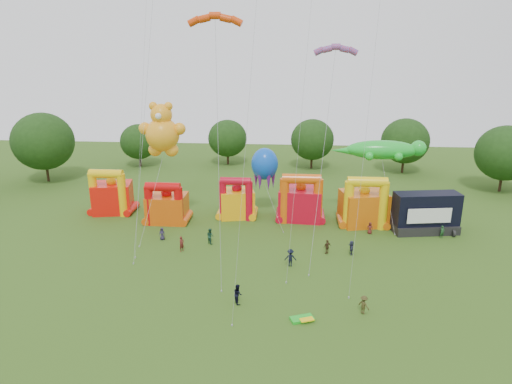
# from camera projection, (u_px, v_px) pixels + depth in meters

# --- Properties ---
(ground) EXTENTS (160.00, 160.00, 0.00)m
(ground) POSITION_uv_depth(u_px,v_px,m) (233.00, 349.00, 35.55)
(ground) COLOR #345718
(ground) RESTS_ON ground
(tree_ring) EXTENTS (126.69, 128.82, 12.07)m
(tree_ring) POSITION_uv_depth(u_px,v_px,m) (217.00, 273.00, 34.36)
(tree_ring) COLOR #352314
(tree_ring) RESTS_ON ground
(bouncy_castle_0) EXTENTS (5.92, 5.10, 6.66)m
(bouncy_castle_0) POSITION_uv_depth(u_px,v_px,m) (112.00, 196.00, 64.49)
(bouncy_castle_0) COLOR red
(bouncy_castle_0) RESTS_ON ground
(bouncy_castle_1) EXTENTS (5.12, 4.12, 5.88)m
(bouncy_castle_1) POSITION_uv_depth(u_px,v_px,m) (167.00, 206.00, 61.05)
(bouncy_castle_1) COLOR #D54E0B
(bouncy_castle_1) RESTS_ON ground
(bouncy_castle_2) EXTENTS (5.23, 4.52, 6.02)m
(bouncy_castle_2) POSITION_uv_depth(u_px,v_px,m) (237.00, 201.00, 62.79)
(bouncy_castle_2) COLOR #FFAA0D
(bouncy_castle_2) RESTS_ON ground
(bouncy_castle_3) EXTENTS (6.05, 5.01, 6.79)m
(bouncy_castle_3) POSITION_uv_depth(u_px,v_px,m) (301.00, 202.00, 61.84)
(bouncy_castle_3) COLOR red
(bouncy_castle_3) RESTS_ON ground
(bouncy_castle_4) EXTENTS (6.49, 5.65, 6.95)m
(bouncy_castle_4) POSITION_uv_depth(u_px,v_px,m) (364.00, 206.00, 59.97)
(bouncy_castle_4) COLOR #D35D0B
(bouncy_castle_4) RESTS_ON ground
(stage_trailer) EXTENTS (8.48, 4.29, 5.20)m
(stage_trailer) POSITION_uv_depth(u_px,v_px,m) (426.00, 213.00, 57.63)
(stage_trailer) COLOR black
(stage_trailer) RESTS_ON ground
(teddy_bear_kite) EXTENTS (6.07, 10.83, 16.13)m
(teddy_bear_kite) POSITION_uv_depth(u_px,v_px,m) (157.00, 163.00, 57.39)
(teddy_bear_kite) COLOR orange
(teddy_bear_kite) RESTS_ON ground
(gecko_kite) EXTENTS (12.64, 9.43, 10.79)m
(gecko_kite) POSITION_uv_depth(u_px,v_px,m) (385.00, 169.00, 60.63)
(gecko_kite) COLOR green
(gecko_kite) RESTS_ON ground
(octopus_kite) EXTENTS (4.84, 9.45, 9.43)m
(octopus_kite) POSITION_uv_depth(u_px,v_px,m) (270.00, 190.00, 62.04)
(octopus_kite) COLOR blue
(octopus_kite) RESTS_ON ground
(parafoil_kites) EXTENTS (24.09, 15.84, 31.32)m
(parafoil_kites) POSITION_uv_depth(u_px,v_px,m) (237.00, 140.00, 48.00)
(parafoil_kites) COLOR red
(parafoil_kites) RESTS_ON ground
(diamond_kites) EXTENTS (25.44, 18.74, 33.43)m
(diamond_kites) POSITION_uv_depth(u_px,v_px,m) (258.00, 124.00, 42.62)
(diamond_kites) COLOR #C40937
(diamond_kites) RESTS_ON ground
(folded_kite_bundle) EXTENTS (2.23, 1.65, 0.31)m
(folded_kite_bundle) POSITION_uv_depth(u_px,v_px,m) (303.00, 319.00, 39.29)
(folded_kite_bundle) COLOR green
(folded_kite_bundle) RESTS_ON ground
(spectator_0) EXTENTS (0.79, 0.53, 1.58)m
(spectator_0) POSITION_uv_depth(u_px,v_px,m) (162.00, 234.00, 55.67)
(spectator_0) COLOR #28233A
(spectator_0) RESTS_ON ground
(spectator_1) EXTENTS (0.73, 0.80, 1.83)m
(spectator_1) POSITION_uv_depth(u_px,v_px,m) (182.00, 244.00, 52.47)
(spectator_1) COLOR #5A1D19
(spectator_1) RESTS_ON ground
(spectator_2) EXTENTS (1.17, 1.17, 1.92)m
(spectator_2) POSITION_uv_depth(u_px,v_px,m) (210.00, 236.00, 54.58)
(spectator_2) COLOR #19402D
(spectator_2) RESTS_ON ground
(spectator_3) EXTENTS (1.31, 0.80, 1.97)m
(spectator_3) POSITION_uv_depth(u_px,v_px,m) (290.00, 258.00, 48.86)
(spectator_3) COLOR black
(spectator_3) RESTS_ON ground
(spectator_4) EXTENTS (1.06, 0.89, 1.70)m
(spectator_4) POSITION_uv_depth(u_px,v_px,m) (327.00, 247.00, 51.86)
(spectator_4) COLOR #422F1A
(spectator_4) RESTS_ON ground
(spectator_5) EXTENTS (0.49, 1.54, 1.66)m
(spectator_5) POSITION_uv_depth(u_px,v_px,m) (351.00, 248.00, 51.71)
(spectator_5) COLOR #272B42
(spectator_5) RESTS_ON ground
(spectator_6) EXTENTS (0.86, 0.69, 1.55)m
(spectator_6) POSITION_uv_depth(u_px,v_px,m) (370.00, 228.00, 57.48)
(spectator_6) COLOR #591E19
(spectator_6) RESTS_ON ground
(spectator_7) EXTENTS (0.69, 0.60, 1.59)m
(spectator_7) POSITION_uv_depth(u_px,v_px,m) (442.00, 232.00, 56.22)
(spectator_7) COLOR #1C4722
(spectator_7) RESTS_ON ground
(spectator_8) EXTENTS (1.05, 1.15, 1.91)m
(spectator_8) POSITION_uv_depth(u_px,v_px,m) (238.00, 294.00, 41.70)
(spectator_8) COLOR black
(spectator_8) RESTS_ON ground
(spectator_9) EXTENTS (1.25, 1.26, 1.74)m
(spectator_9) POSITION_uv_depth(u_px,v_px,m) (364.00, 305.00, 40.08)
(spectator_9) COLOR #3B3617
(spectator_9) RESTS_ON ground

